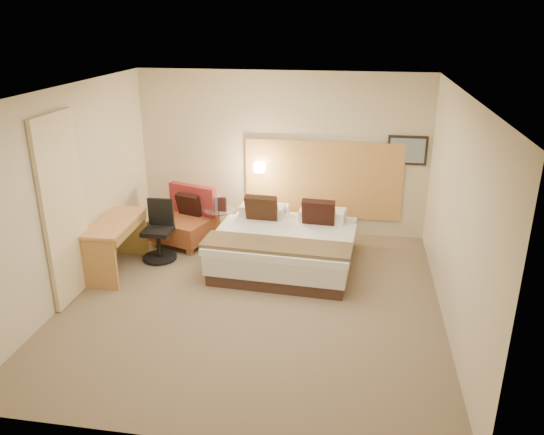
% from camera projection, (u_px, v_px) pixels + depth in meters
% --- Properties ---
extents(floor, '(4.80, 5.00, 0.02)m').
position_uv_depth(floor, '(253.00, 301.00, 6.96)').
color(floor, '#796751').
rests_on(floor, ground).
extents(ceiling, '(4.80, 5.00, 0.02)m').
position_uv_depth(ceiling, '(250.00, 90.00, 5.98)').
color(ceiling, white).
rests_on(ceiling, floor).
extents(wall_back, '(4.80, 0.02, 2.70)m').
position_uv_depth(wall_back, '(282.00, 154.00, 8.78)').
color(wall_back, beige).
rests_on(wall_back, floor).
extents(wall_front, '(4.80, 0.02, 2.70)m').
position_uv_depth(wall_front, '(189.00, 308.00, 4.16)').
color(wall_front, beige).
rests_on(wall_front, floor).
extents(wall_left, '(0.02, 5.00, 2.70)m').
position_uv_depth(wall_left, '(69.00, 194.00, 6.83)').
color(wall_left, beige).
rests_on(wall_left, floor).
extents(wall_right, '(0.02, 5.00, 2.70)m').
position_uv_depth(wall_right, '(457.00, 215.00, 6.11)').
color(wall_right, beige).
rests_on(wall_right, floor).
extents(headboard_panel, '(2.60, 0.04, 1.30)m').
position_uv_depth(headboard_panel, '(323.00, 180.00, 8.78)').
color(headboard_panel, tan).
rests_on(headboard_panel, wall_back).
extents(art_frame, '(0.62, 0.03, 0.47)m').
position_uv_depth(art_frame, '(407.00, 150.00, 8.40)').
color(art_frame, black).
rests_on(art_frame, wall_back).
extents(art_canvas, '(0.54, 0.01, 0.39)m').
position_uv_depth(art_canvas, '(407.00, 151.00, 8.38)').
color(art_canvas, gray).
rests_on(art_canvas, wall_back).
extents(lamp_arm, '(0.02, 0.12, 0.02)m').
position_uv_depth(lamp_arm, '(260.00, 166.00, 8.83)').
color(lamp_arm, silver).
rests_on(lamp_arm, wall_back).
extents(lamp_shade, '(0.15, 0.15, 0.15)m').
position_uv_depth(lamp_shade, '(259.00, 167.00, 8.77)').
color(lamp_shade, '#FFEDC6').
rests_on(lamp_shade, wall_back).
extents(curtain, '(0.06, 0.90, 2.42)m').
position_uv_depth(curtain, '(64.00, 210.00, 6.64)').
color(curtain, beige).
rests_on(curtain, wall_left).
extents(bottle_a, '(0.06, 0.06, 0.21)m').
position_uv_depth(bottle_a, '(216.00, 202.00, 8.54)').
color(bottle_a, '#7C92C0').
rests_on(bottle_a, side_table).
extents(bottle_b, '(0.06, 0.06, 0.21)m').
position_uv_depth(bottle_b, '(218.00, 202.00, 8.54)').
color(bottle_b, '#819FC7').
rests_on(bottle_b, side_table).
extents(menu_folder, '(0.14, 0.05, 0.23)m').
position_uv_depth(menu_folder, '(222.00, 204.00, 8.43)').
color(menu_folder, '#351816').
rests_on(menu_folder, side_table).
extents(bed, '(2.10, 2.06, 0.98)m').
position_uv_depth(bed, '(286.00, 244.00, 7.88)').
color(bed, '#3C271E').
rests_on(bed, floor).
extents(lounge_chair, '(1.06, 0.99, 0.91)m').
position_uv_depth(lounge_chair, '(185.00, 221.00, 8.62)').
color(lounge_chair, tan).
rests_on(lounge_chair, floor).
extents(side_table, '(0.53, 0.53, 0.58)m').
position_uv_depth(side_table, '(219.00, 224.00, 8.62)').
color(side_table, white).
rests_on(side_table, floor).
extents(desk, '(0.62, 1.26, 0.78)m').
position_uv_depth(desk, '(115.00, 232.00, 7.57)').
color(desk, tan).
rests_on(desk, floor).
extents(desk_chair, '(0.52, 0.52, 0.91)m').
position_uv_depth(desk_chair, '(159.00, 235.00, 8.04)').
color(desk_chair, black).
rests_on(desk_chair, floor).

